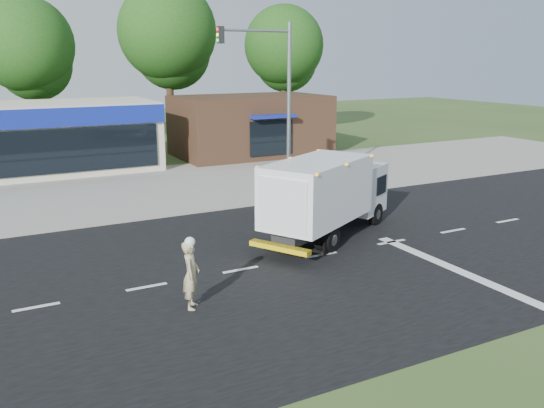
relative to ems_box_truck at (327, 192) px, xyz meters
name	(u,v)px	position (x,y,z in m)	size (l,w,h in m)	color
ground	(321,255)	(-1.24, -1.63, -1.74)	(120.00, 120.00, 0.00)	#385123
road_asphalt	(321,255)	(-1.24, -1.63, -1.73)	(60.00, 14.00, 0.02)	black
sidewalk	(225,202)	(-1.24, 6.57, -1.68)	(60.00, 2.40, 0.12)	gray
parking_apron	(183,180)	(-1.24, 12.37, -1.73)	(60.00, 9.00, 0.02)	gray
lane_markings	(378,261)	(0.11, -2.98, -1.72)	(55.20, 7.00, 0.01)	silver
ems_box_truck	(327,192)	(0.00, 0.00, 0.00)	(6.95, 5.14, 3.01)	black
emergency_worker	(191,274)	(-6.55, -3.58, -0.77)	(0.70, 0.81, 1.98)	tan
brown_storefront	(251,125)	(5.76, 18.35, 0.26)	(10.00, 6.70, 4.00)	#382316
traffic_signal_pole	(276,93)	(1.12, 5.97, 3.19)	(3.51, 0.25, 8.00)	gray
background_trees	(102,45)	(-2.08, 26.53, 5.64)	(36.77, 7.39, 12.10)	#332114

